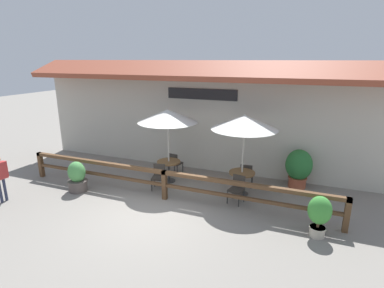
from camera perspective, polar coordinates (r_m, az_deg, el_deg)
name	(u,v)px	position (r m, az deg, el deg)	size (l,w,h in m)	color
ground_plane	(148,214)	(8.86, -8.29, -13.11)	(60.00, 60.00, 0.00)	gray
building_facade	(199,115)	(11.68, 1.25, 5.51)	(14.28, 1.49, 4.23)	#BCB7A8
patio_railing	(164,178)	(9.39, -5.29, -6.56)	(10.40, 0.14, 0.95)	brown
patio_umbrella_near	(168,116)	(10.29, -4.66, 5.34)	(2.07, 2.07, 2.65)	#B7B2A8
dining_table_near	(169,165)	(10.76, -4.44, -4.06)	(0.84, 0.84, 0.77)	brown
chair_near_streetside	(159,176)	(10.23, -6.35, -6.01)	(0.51, 0.51, 0.84)	#332D28
chair_near_wallside	(175,162)	(11.44, -3.29, -3.53)	(0.48, 0.48, 0.84)	#332D28
patio_umbrella_middle	(244,122)	(9.34, 9.96, 4.07)	(2.07, 2.07, 2.65)	#B7B2A8
dining_table_middle	(242,177)	(9.86, 9.47, -6.14)	(0.84, 0.84, 0.77)	brown
chair_middle_streetside	(237,188)	(9.36, 8.57, -8.26)	(0.50, 0.50, 0.84)	#332D28
chair_middle_wallside	(246,174)	(10.47, 10.32, -5.66)	(0.46, 0.46, 0.84)	#332D28
potted_plant_entrance_palm	(77,177)	(10.70, -21.03, -5.93)	(0.64, 0.64, 1.03)	#564C47
potted_plant_corner_fern	(319,214)	(8.14, 23.08, -12.13)	(0.57, 0.51, 1.08)	#B7AD99
potted_plant_small_flowering	(299,167)	(10.83, 19.64, -4.22)	(0.88, 0.79, 1.35)	#9E4C33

